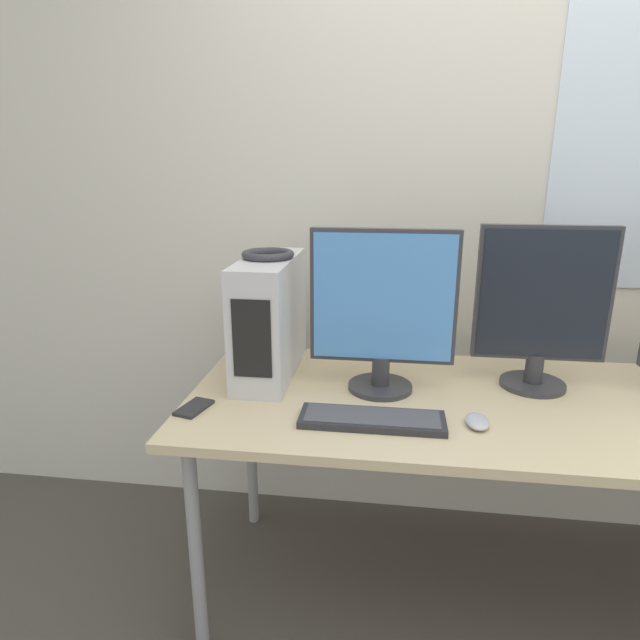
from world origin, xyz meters
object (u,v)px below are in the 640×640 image
(pc_tower, at_px, (270,317))
(headphones, at_px, (268,254))
(monitor_main, at_px, (383,309))
(monitor_right_near, at_px, (542,307))
(mouse, at_px, (477,421))
(cell_phone, at_px, (194,408))
(keyboard, at_px, (372,419))

(pc_tower, distance_m, headphones, 0.21)
(monitor_main, xyz_separation_m, monitor_right_near, (0.49, 0.09, 0.00))
(mouse, bearing_deg, monitor_right_near, 54.17)
(pc_tower, distance_m, cell_phone, 0.40)
(monitor_main, bearing_deg, headphones, 166.17)
(monitor_main, bearing_deg, monitor_right_near, 10.18)
(pc_tower, xyz_separation_m, monitor_right_near, (0.86, -0.00, 0.07))
(monitor_right_near, height_order, mouse, monitor_right_near)
(headphones, relative_size, monitor_right_near, 0.33)
(pc_tower, bearing_deg, monitor_right_near, -0.28)
(monitor_main, xyz_separation_m, cell_phone, (-0.54, -0.22, -0.26))
(cell_phone, bearing_deg, monitor_main, 36.66)
(monitor_main, relative_size, monitor_right_near, 0.98)
(headphones, distance_m, cell_phone, 0.54)
(monitor_main, bearing_deg, keyboard, -93.88)
(keyboard, height_order, mouse, mouse)
(monitor_main, xyz_separation_m, mouse, (0.27, -0.21, -0.25))
(monitor_right_near, bearing_deg, cell_phone, -163.29)
(headphones, xyz_separation_m, mouse, (0.65, -0.30, -0.40))
(pc_tower, xyz_separation_m, keyboard, (0.36, -0.33, -0.19))
(pc_tower, relative_size, keyboard, 1.17)
(pc_tower, bearing_deg, keyboard, -42.27)
(pc_tower, distance_m, keyboard, 0.52)
(monitor_main, xyz_separation_m, keyboard, (-0.02, -0.24, -0.25))
(pc_tower, height_order, headphones, headphones)
(keyboard, bearing_deg, pc_tower, 137.73)
(monitor_right_near, distance_m, keyboard, 0.65)
(headphones, xyz_separation_m, monitor_right_near, (0.86, -0.01, -0.14))
(pc_tower, distance_m, monitor_main, 0.39)
(pc_tower, distance_m, mouse, 0.74)
(mouse, bearing_deg, keyboard, -175.22)
(headphones, relative_size, cell_phone, 1.27)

